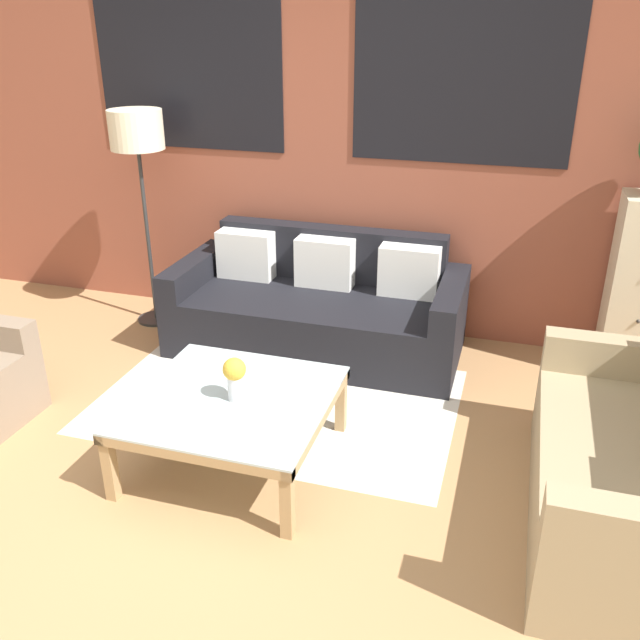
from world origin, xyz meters
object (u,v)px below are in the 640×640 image
object	(u,v)px
couch_dark	(319,308)
coffee_table	(233,406)
floor_lamp	(137,141)
drawer_cabinet	(639,288)
flower_vase	(235,375)

from	to	relation	value
couch_dark	coffee_table	xyz separation A→B (m)	(-0.02, -1.43, 0.05)
floor_lamp	drawer_cabinet	xyz separation A→B (m)	(3.35, 0.16, -0.76)
couch_dark	flower_vase	xyz separation A→B (m)	(0.01, -1.44, 0.24)
coffee_table	drawer_cabinet	bearing A→B (deg)	39.00
coffee_table	floor_lamp	xyz separation A→B (m)	(-1.31, 1.49, 1.01)
couch_dark	floor_lamp	size ratio (longest dim) A/B	1.26
floor_lamp	flower_vase	bearing A→B (deg)	-48.41
couch_dark	flower_vase	distance (m)	1.46
couch_dark	drawer_cabinet	xyz separation A→B (m)	(2.03, 0.23, 0.30)
drawer_cabinet	flower_vase	xyz separation A→B (m)	(-2.02, -1.66, -0.06)
drawer_cabinet	flower_vase	world-z (taller)	drawer_cabinet
couch_dark	flower_vase	bearing A→B (deg)	-89.61
coffee_table	drawer_cabinet	world-z (taller)	drawer_cabinet
coffee_table	floor_lamp	world-z (taller)	floor_lamp
drawer_cabinet	couch_dark	bearing A→B (deg)	-173.66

